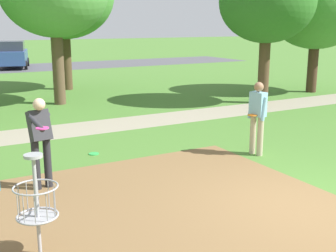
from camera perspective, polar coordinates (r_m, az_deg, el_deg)
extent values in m
plane|color=#47752D|center=(7.77, 18.28, -10.17)|extent=(160.00, 160.00, 0.00)
cube|color=brown|center=(7.24, -2.87, -11.23)|extent=(6.60, 5.48, 0.01)
cylinder|color=#9E9EA3|center=(6.01, -16.76, -10.10)|extent=(0.05, 0.05, 1.35)
cylinder|color=#9E9EA3|center=(5.78, -17.22, -3.75)|extent=(0.24, 0.24, 0.04)
torus|color=#9E9EA3|center=(5.91, -16.94, -7.65)|extent=(0.58, 0.58, 0.02)
torus|color=#9E9EA3|center=(6.06, -16.68, -11.19)|extent=(0.55, 0.55, 0.03)
cylinder|color=#9E9EA3|center=(6.07, -16.67, -11.36)|extent=(0.48, 0.48, 0.02)
cylinder|color=gray|center=(6.03, -14.58, -9.11)|extent=(0.01, 0.01, 0.40)
cylinder|color=gray|center=(6.15, -15.34, -8.72)|extent=(0.01, 0.01, 0.40)
cylinder|color=gray|center=(6.20, -16.61, -8.61)|extent=(0.01, 0.01, 0.40)
cylinder|color=gray|center=(6.18, -17.95, -8.80)|extent=(0.01, 0.01, 0.40)
cylinder|color=gray|center=(6.08, -18.90, -9.23)|extent=(0.01, 0.01, 0.40)
cylinder|color=gray|center=(5.94, -19.08, -9.77)|extent=(0.01, 0.01, 0.40)
cylinder|color=gray|center=(5.82, -18.38, -10.20)|extent=(0.01, 0.01, 0.40)
cylinder|color=gray|center=(5.76, -17.03, -10.35)|extent=(0.01, 0.01, 0.40)
cylinder|color=gray|center=(5.79, -15.59, -10.13)|extent=(0.01, 0.01, 0.40)
cylinder|color=gray|center=(5.89, -14.66, -9.65)|extent=(0.01, 0.01, 0.40)
cylinder|color=#232328|center=(8.45, -15.45, -4.73)|extent=(0.14, 0.14, 0.92)
cylinder|color=#232328|center=(8.38, -16.85, -4.98)|extent=(0.14, 0.14, 0.92)
cube|color=#2D2D33|center=(8.22, -16.48, 0.05)|extent=(0.41, 0.43, 0.60)
sphere|color=beige|center=(8.09, -16.51, 2.73)|extent=(0.22, 0.22, 0.22)
cylinder|color=#2D2D33|center=(7.87, -16.86, 0.33)|extent=(0.17, 0.59, 0.21)
cylinder|color=#E53D99|center=(7.62, -16.12, -0.27)|extent=(0.22, 0.22, 0.02)
cylinder|color=#2D2D33|center=(8.43, -15.91, 0.75)|extent=(0.15, 0.49, 0.37)
cylinder|color=tan|center=(10.29, 11.97, -1.33)|extent=(0.14, 0.14, 0.92)
cylinder|color=tan|center=(10.43, 11.03, -1.10)|extent=(0.14, 0.14, 0.92)
cube|color=#84B7D1|center=(10.20, 11.69, 2.81)|extent=(0.28, 0.39, 0.56)
sphere|color=#9E7051|center=(10.14, 11.79, 5.03)|extent=(0.22, 0.22, 0.22)
cylinder|color=#84B7D1|center=(10.09, 12.42, 2.17)|extent=(0.18, 0.12, 0.55)
cylinder|color=#84B7D1|center=(10.32, 10.78, 2.50)|extent=(0.18, 0.12, 0.55)
cylinder|color=orange|center=(10.11, 10.98, 1.42)|extent=(0.22, 0.22, 0.02)
cylinder|color=green|center=(10.43, -9.67, -3.60)|extent=(0.24, 0.24, 0.02)
cylinder|color=#422D1E|center=(20.57, 18.36, 7.16)|extent=(0.45, 0.45, 2.11)
ellipsoid|color=#428433|center=(20.49, 18.91, 14.43)|extent=(4.15, 4.15, 3.53)
cylinder|color=brown|center=(17.02, -14.14, 7.26)|extent=(0.44, 0.44, 2.68)
cylinder|color=#4C3823|center=(20.82, -13.13, 8.13)|extent=(0.46, 0.46, 2.53)
cylinder|color=#4C3823|center=(17.13, 12.40, 7.01)|extent=(0.42, 0.42, 2.45)
ellipsoid|color=#2D6623|center=(17.06, 12.84, 15.57)|extent=(3.55, 3.55, 3.01)
cube|color=#4C4C51|center=(32.02, -19.54, 7.13)|extent=(36.00, 6.00, 0.01)
cube|color=#2D4784|center=(32.16, -19.64, 8.48)|extent=(2.79, 4.52, 0.90)
cube|color=#2D333D|center=(32.11, -19.75, 9.85)|extent=(2.08, 2.51, 0.64)
cylinder|color=black|center=(33.57, -20.95, 7.78)|extent=(0.32, 0.63, 0.60)
cylinder|color=black|center=(33.43, -17.86, 7.99)|extent=(0.32, 0.63, 0.60)
cylinder|color=black|center=(30.84, -18.08, 7.58)|extent=(0.32, 0.63, 0.60)
cube|color=gray|center=(13.55, -5.01, 0.42)|extent=(40.00, 1.69, 0.00)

